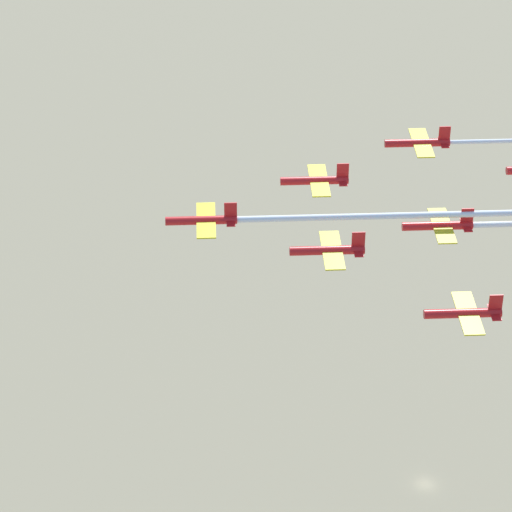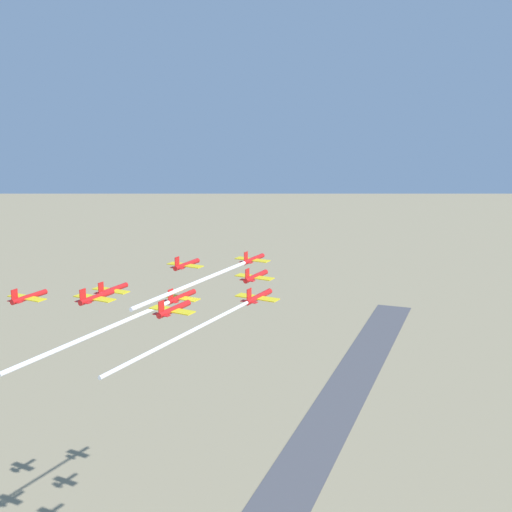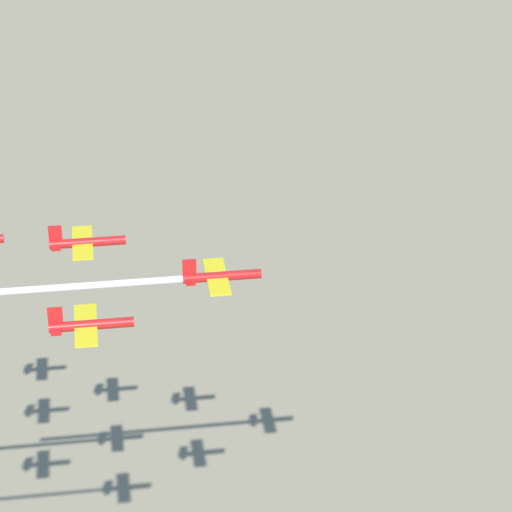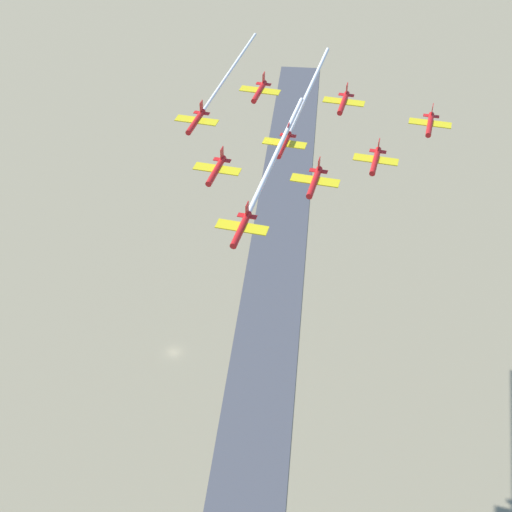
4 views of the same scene
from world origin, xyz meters
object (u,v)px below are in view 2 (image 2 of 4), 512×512
(jet_8, at_px, (173,309))
(jet_0, at_px, (253,259))
(jet_7, at_px, (95,297))
(jet_1, at_px, (186,265))
(jet_3, at_px, (112,290))
(jet_4, at_px, (180,297))
(jet_2, at_px, (255,277))
(jet_6, at_px, (28,297))
(jet_5, at_px, (258,297))

(jet_8, bearing_deg, jet_0, 101.09)
(jet_7, relative_size, jet_8, 1.00)
(jet_1, bearing_deg, jet_3, -120.47)
(jet_4, distance_m, jet_7, 20.65)
(jet_0, distance_m, jet_4, 35.28)
(jet_7, height_order, jet_8, jet_8)
(jet_4, relative_size, jet_7, 1.00)
(jet_2, height_order, jet_3, jet_2)
(jet_1, bearing_deg, jet_6, -120.47)
(jet_8, bearing_deg, jet_7, 180.00)
(jet_3, relative_size, jet_7, 1.00)
(jet_0, bearing_deg, jet_2, -59.53)
(jet_7, bearing_deg, jet_6, 180.00)
(jet_3, bearing_deg, jet_2, 29.54)
(jet_1, height_order, jet_6, jet_1)
(jet_4, distance_m, jet_5, 20.92)
(jet_3, bearing_deg, jet_7, -59.53)
(jet_0, height_order, jet_4, jet_0)
(jet_6, bearing_deg, jet_2, 40.36)
(jet_0, distance_m, jet_3, 40.98)
(jet_1, relative_size, jet_3, 1.00)
(jet_0, bearing_deg, jet_6, -120.47)
(jet_0, xyz_separation_m, jet_4, (-2.23, 35.16, -1.95))
(jet_0, distance_m, jet_7, 53.86)
(jet_7, xyz_separation_m, jet_8, (-20.68, -1.31, 0.30))
(jet_5, bearing_deg, jet_4, 180.00)
(jet_2, bearing_deg, jet_1, 180.00)
(jet_4, bearing_deg, jet_0, 90.00)
(jet_2, bearing_deg, jet_3, -150.46)
(jet_0, relative_size, jet_8, 1.00)
(jet_3, distance_m, jet_6, 20.47)
(jet_7, distance_m, jet_8, 20.72)
(jet_3, distance_m, jet_8, 35.98)
(jet_8, bearing_deg, jet_4, 120.47)
(jet_1, bearing_deg, jet_0, 59.53)
(jet_7, bearing_deg, jet_0, 78.91)
(jet_1, bearing_deg, jet_5, -29.54)
(jet_0, height_order, jet_7, jet_7)
(jet_5, bearing_deg, jet_0, 120.47)
(jet_1, relative_size, jet_8, 1.00)
(jet_3, distance_m, jet_7, 20.82)
(jet_8, bearing_deg, jet_5, 59.53)
(jet_0, height_order, jet_5, jet_5)
(jet_1, xyz_separation_m, jet_3, (9.22, 18.24, -3.94))
(jet_7, bearing_deg, jet_2, 59.53)
(jet_4, bearing_deg, jet_8, -59.53)
(jet_1, bearing_deg, jet_2, -0.00)
(jet_8, bearing_deg, jet_2, 90.00)
(jet_0, height_order, jet_6, jet_0)
(jet_3, xyz_separation_m, jet_6, (9.22, 18.24, 1.14))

